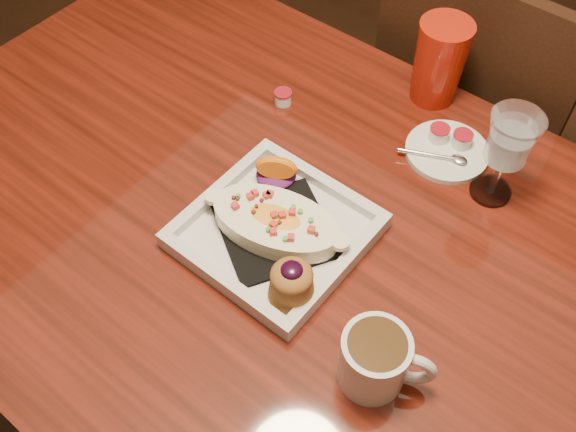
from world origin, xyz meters
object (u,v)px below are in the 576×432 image
Objects in this scene: goblet at (509,143)px; saucer at (446,148)px; table at (304,276)px; coffee_mug at (377,359)px; plate at (278,232)px; chair_far at (471,125)px; red_tumbler at (439,62)px.

goblet is 0.15m from saucer.
saucer is (0.07, 0.29, 0.11)m from table.
coffee_mug is at bearing -72.83° from saucer.
goblet is at bearing 69.73° from coffee_mug.
table is 0.13m from plate.
chair_far is 6.02× the size of red_tumbler.
coffee_mug is 0.56m from red_tumbler.
coffee_mug is at bearing 104.93° from chair_far.
plate is at bearing -108.28° from saucer.
plate is (-0.03, -0.03, 0.12)m from table.
red_tumbler is at bearing 92.66° from table.
red_tumbler reaches higher than coffee_mug.
table is at bearing 90.00° from chair_far.
red_tumbler reaches higher than plate.
coffee_mug reaches higher than saucer.
chair_far is at bearing 115.16° from goblet.
red_tumbler reaches higher than saucer.
coffee_mug is (0.20, -0.11, 0.15)m from table.
red_tumbler is (-0.02, 0.40, 0.17)m from table.
chair_far is at bearing 80.75° from coffee_mug.
table is 10.68× the size of saucer.
goblet is (0.17, 0.26, 0.21)m from table.
red_tumbler is (0.02, 0.43, 0.05)m from plate.
coffee_mug is 0.43m from saucer.
plate is at bearing -143.02° from table.
table is at bearing 126.04° from coffee_mug.
chair_far is 0.71m from plate.
table is 0.38m from goblet.
saucer is at bearing 162.41° from goblet.
red_tumbler is (-0.09, 0.11, 0.07)m from saucer.
chair_far is 5.61× the size of goblet.
table is 0.27m from coffee_mug.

